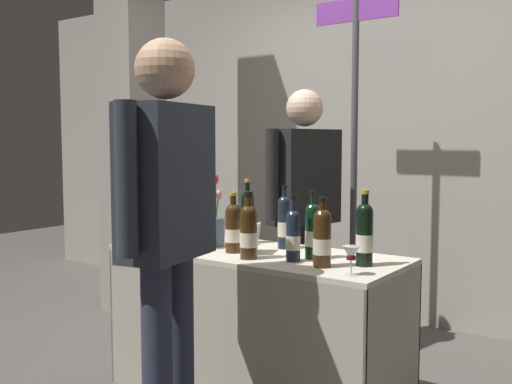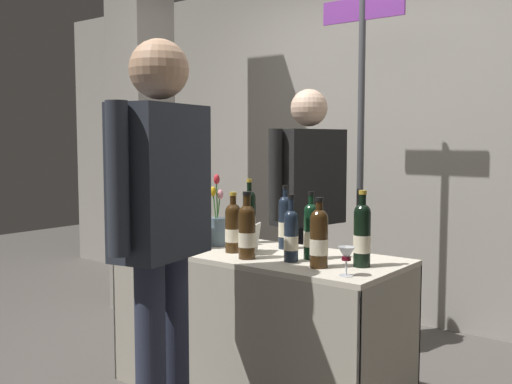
# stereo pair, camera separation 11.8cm
# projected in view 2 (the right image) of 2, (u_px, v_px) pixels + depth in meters

# --- Properties ---
(back_partition) EXTENTS (7.54, 0.12, 2.58)m
(back_partition) POSITION_uv_depth(u_px,v_px,m) (401.00, 143.00, 4.29)
(back_partition) COLOR #9E998E
(back_partition) RESTS_ON ground_plane
(concrete_pillar) EXTENTS (0.37, 0.37, 3.37)m
(concrete_pillar) POSITION_uv_depth(u_px,v_px,m) (140.00, 91.00, 4.55)
(concrete_pillar) COLOR gray
(concrete_pillar) RESTS_ON ground_plane
(tasting_table) EXTENTS (1.49, 0.61, 0.75)m
(tasting_table) POSITION_uv_depth(u_px,v_px,m) (256.00, 299.00, 3.01)
(tasting_table) COLOR beige
(tasting_table) RESTS_ON ground_plane
(featured_wine_bottle) EXTENTS (0.07, 0.07, 0.35)m
(featured_wine_bottle) POSITION_uv_depth(u_px,v_px,m) (249.00, 216.00, 3.23)
(featured_wine_bottle) COLOR black
(featured_wine_bottle) RESTS_ON tasting_table
(display_bottle_0) EXTENTS (0.08, 0.08, 0.31)m
(display_bottle_0) POSITION_uv_depth(u_px,v_px,m) (319.00, 237.00, 2.60)
(display_bottle_0) COLOR #38230F
(display_bottle_0) RESTS_ON tasting_table
(display_bottle_1) EXTENTS (0.08, 0.08, 0.34)m
(display_bottle_1) POSITION_uv_depth(u_px,v_px,m) (186.00, 215.00, 3.30)
(display_bottle_1) COLOR black
(display_bottle_1) RESTS_ON tasting_table
(display_bottle_2) EXTENTS (0.08, 0.08, 0.34)m
(display_bottle_2) POSITION_uv_depth(u_px,v_px,m) (362.00, 234.00, 2.62)
(display_bottle_2) COLOR black
(display_bottle_2) RESTS_ON tasting_table
(display_bottle_3) EXTENTS (0.08, 0.08, 0.30)m
(display_bottle_3) POSITION_uv_depth(u_px,v_px,m) (233.00, 227.00, 2.96)
(display_bottle_3) COLOR #38230F
(display_bottle_3) RESTS_ON tasting_table
(display_bottle_4) EXTENTS (0.08, 0.08, 0.32)m
(display_bottle_4) POSITION_uv_depth(u_px,v_px,m) (247.00, 230.00, 2.80)
(display_bottle_4) COLOR #38230F
(display_bottle_4) RESTS_ON tasting_table
(display_bottle_5) EXTENTS (0.07, 0.07, 0.31)m
(display_bottle_5) POSITION_uv_depth(u_px,v_px,m) (291.00, 235.00, 2.73)
(display_bottle_5) COLOR #192333
(display_bottle_5) RESTS_ON tasting_table
(display_bottle_6) EXTENTS (0.07, 0.07, 0.31)m
(display_bottle_6) POSITION_uv_depth(u_px,v_px,m) (194.00, 225.00, 3.05)
(display_bottle_6) COLOR #38230F
(display_bottle_6) RESTS_ON tasting_table
(display_bottle_7) EXTENTS (0.07, 0.07, 0.32)m
(display_bottle_7) POSITION_uv_depth(u_px,v_px,m) (311.00, 230.00, 2.79)
(display_bottle_7) COLOR black
(display_bottle_7) RESTS_ON tasting_table
(display_bottle_8) EXTENTS (0.07, 0.07, 0.33)m
(display_bottle_8) POSITION_uv_depth(u_px,v_px,m) (285.00, 222.00, 3.06)
(display_bottle_8) COLOR #192333
(display_bottle_8) RESTS_ON tasting_table
(wine_glass_near_vendor) EXTENTS (0.07, 0.07, 0.12)m
(wine_glass_near_vendor) POSITION_uv_depth(u_px,v_px,m) (346.00, 255.00, 2.44)
(wine_glass_near_vendor) COLOR silver
(wine_glass_near_vendor) RESTS_ON tasting_table
(wine_glass_mid) EXTENTS (0.07, 0.07, 0.14)m
(wine_glass_mid) POSITION_uv_depth(u_px,v_px,m) (205.00, 220.00, 3.42)
(wine_glass_mid) COLOR silver
(wine_glass_mid) RESTS_ON tasting_table
(flower_vase) EXTENTS (0.09, 0.09, 0.38)m
(flower_vase) POSITION_uv_depth(u_px,v_px,m) (218.00, 226.00, 3.14)
(flower_vase) COLOR slate
(flower_vase) RESTS_ON tasting_table
(brochure_stand) EXTENTS (0.08, 0.14, 0.15)m
(brochure_stand) POSITION_uv_depth(u_px,v_px,m) (255.00, 239.00, 2.93)
(brochure_stand) COLOR silver
(brochure_stand) RESTS_ON tasting_table
(vendor_presenter) EXTENTS (0.30, 0.61, 1.61)m
(vendor_presenter) POSITION_uv_depth(u_px,v_px,m) (308.00, 197.00, 3.59)
(vendor_presenter) COLOR black
(vendor_presenter) RESTS_ON ground_plane
(taster_foreground_right) EXTENTS (0.28, 0.58, 1.70)m
(taster_foreground_right) POSITION_uv_depth(u_px,v_px,m) (161.00, 213.00, 2.35)
(taster_foreground_right) COLOR #2D3347
(taster_foreground_right) RESTS_ON ground_plane
(booth_signpost) EXTENTS (0.57, 0.04, 2.25)m
(booth_signpost) POSITION_uv_depth(u_px,v_px,m) (361.00, 132.00, 3.85)
(booth_signpost) COLOR #47474C
(booth_signpost) RESTS_ON ground_plane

